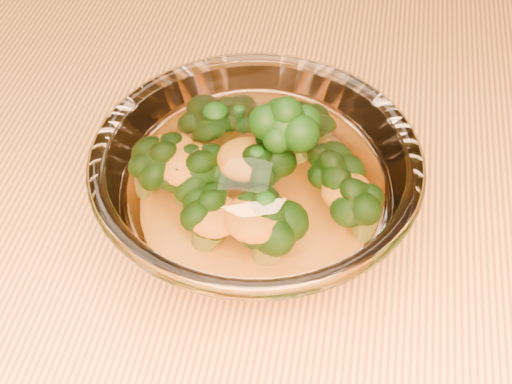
% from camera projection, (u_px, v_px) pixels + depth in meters
% --- Properties ---
extents(table, '(1.20, 0.80, 0.75)m').
position_uv_depth(table, '(190.00, 287.00, 0.61)').
color(table, gold).
rests_on(table, ground).
extents(glass_bowl, '(0.21, 0.21, 0.10)m').
position_uv_depth(glass_bowl, '(256.00, 197.00, 0.48)').
color(glass_bowl, white).
rests_on(glass_bowl, table).
extents(cheese_sauce, '(0.11, 0.11, 0.03)m').
position_uv_depth(cheese_sauce, '(256.00, 216.00, 0.49)').
color(cheese_sauce, orange).
rests_on(cheese_sauce, glass_bowl).
extents(broccoli_heap, '(0.17, 0.14, 0.08)m').
position_uv_depth(broccoli_heap, '(254.00, 170.00, 0.48)').
color(broccoli_heap, black).
rests_on(broccoli_heap, cheese_sauce).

